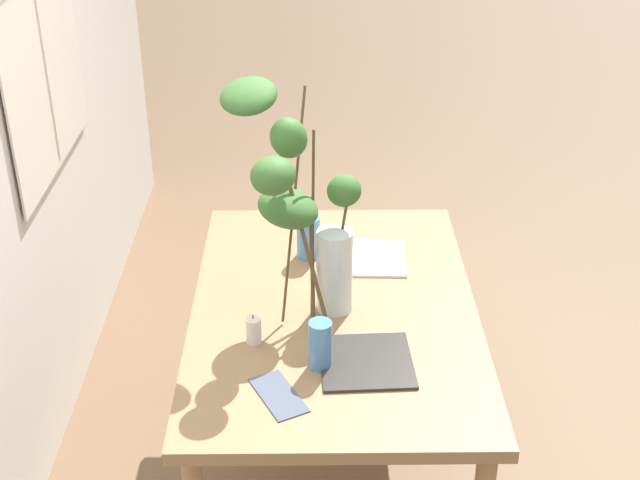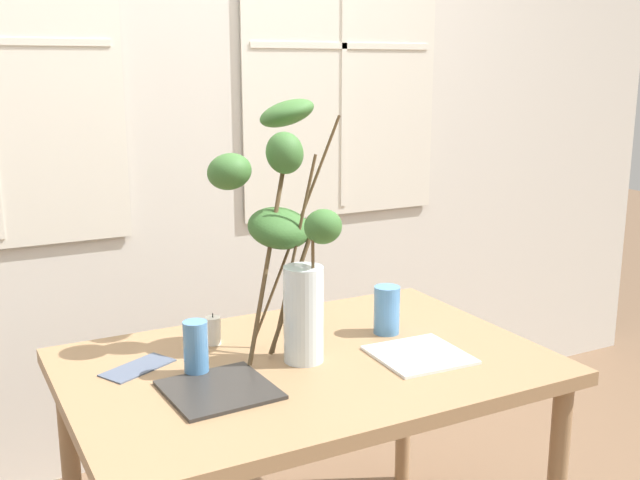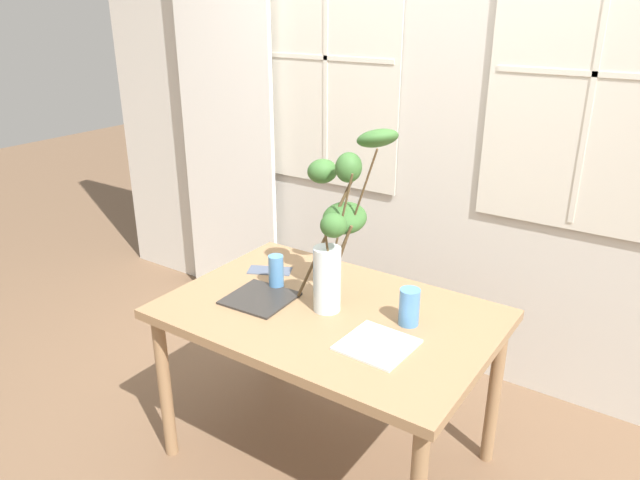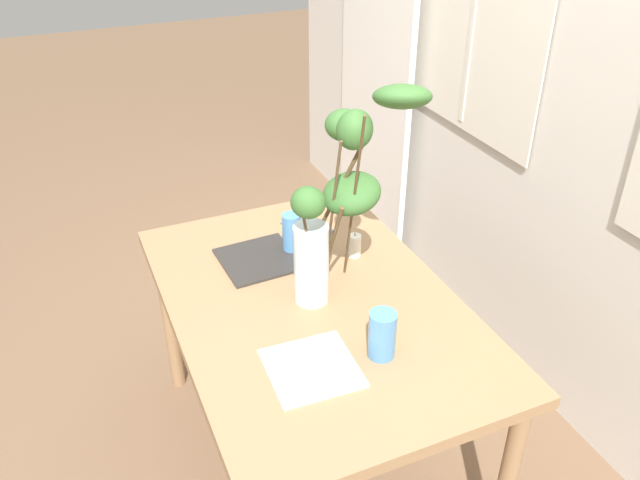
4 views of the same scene
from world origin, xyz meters
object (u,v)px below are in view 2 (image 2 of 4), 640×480
Objects in this scene: drinking_glass_blue_left at (196,348)px; plate_square_left at (219,390)px; drinking_glass_blue_right at (387,310)px; plate_square_right at (419,355)px; pillar_candle at (213,331)px; dining_table at (307,386)px; vase_with_branches at (286,227)px.

drinking_glass_blue_left is 0.15m from plate_square_left.
drinking_glass_blue_right is 0.60× the size of plate_square_right.
plate_square_left and plate_square_right have the same top height.
pillar_candle is (-0.48, 0.36, 0.04)m from plate_square_right.
plate_square_right is (0.29, -0.13, 0.08)m from dining_table.
pillar_candle is at bearing 142.66° from plate_square_right.
drinking_glass_blue_right is 1.56× the size of pillar_candle.
plate_square_left is at bearing -164.00° from dining_table.
drinking_glass_blue_left is at bearing -169.67° from vase_with_branches.
drinking_glass_blue_right is at bearing -3.38° from vase_with_branches.
plate_square_right reaches higher than dining_table.
pillar_candle reaches higher than dining_table.
drinking_glass_blue_left is 0.23m from pillar_candle.
vase_with_branches is at bearing -38.73° from pillar_candle.
drinking_glass_blue_right is at bearing 3.11° from drinking_glass_blue_left.
drinking_glass_blue_right is at bearing 15.16° from plate_square_left.
vase_with_branches is at bearing 97.90° from dining_table.
drinking_glass_blue_left is 1.56× the size of pillar_candle.
plate_square_left is 0.58m from plate_square_right.
plate_square_right is at bearing -4.18° from plate_square_left.
drinking_glass_blue_left is 0.62m from drinking_glass_blue_right.
vase_with_branches is 2.96× the size of plate_square_right.
drinking_glass_blue_right is (0.62, 0.03, -0.00)m from drinking_glass_blue_left.
plate_square_right is at bearing -23.41° from dining_table.
pillar_candle reaches higher than plate_square_left.
dining_table is 8.89× the size of drinking_glass_blue_left.
vase_with_branches is 0.49m from plate_square_left.
drinking_glass_blue_left reaches higher than plate_square_right.
drinking_glass_blue_left is at bearing 171.27° from dining_table.
dining_table is 0.32m from pillar_candle.
pillar_candle is at bearing 141.27° from vase_with_branches.
plate_square_left is (-0.28, -0.18, -0.36)m from vase_with_branches.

